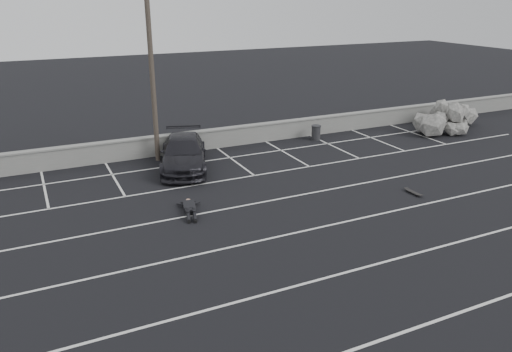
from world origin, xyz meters
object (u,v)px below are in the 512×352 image
car_left (183,154)px  riprap_pile (443,122)px  car_right (183,153)px  utility_pole (152,68)px  skateboard (413,192)px  trash_bin (316,133)px  person (189,204)px

car_left → riprap_pile: car_left is taller
car_right → utility_pole: 4.33m
skateboard → utility_pole: bearing=132.2°
riprap_pile → skateboard: bearing=-140.4°
car_right → skateboard: car_right is taller
car_right → skateboard: (7.78, -7.41, -0.69)m
car_right → riprap_pile: car_right is taller
utility_pole → trash_bin: bearing=-1.6°
car_left → skateboard: bearing=-25.7°
car_right → person: car_right is taller
car_left → utility_pole: size_ratio=0.47×
car_left → trash_bin: bearing=27.9°
utility_pole → car_left: bearing=-66.8°
utility_pole → trash_bin: 10.17m
car_right → person: 5.09m
car_right → trash_bin: bearing=28.2°
car_left → car_right: (0.04, 0.09, 0.03)m
car_left → riprap_pile: size_ratio=0.76×
car_left → person: size_ratio=1.62×
car_left → trash_bin: 8.62m
trash_bin → riprap_pile: (8.27, -1.50, 0.07)m
trash_bin → skateboard: 8.92m
person → utility_pole: bearing=98.8°
car_left → skateboard: (7.82, -7.31, -0.65)m
utility_pole → person: 7.97m
car_left → person: car_left is taller
riprap_pile → skateboard: riprap_pile is taller
person → skateboard: 9.46m
car_right → trash_bin: (8.43, 1.48, -0.32)m
car_right → trash_bin: car_right is taller
utility_pole → trash_bin: utility_pole is taller
utility_pole → car_right: bearing=-64.5°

